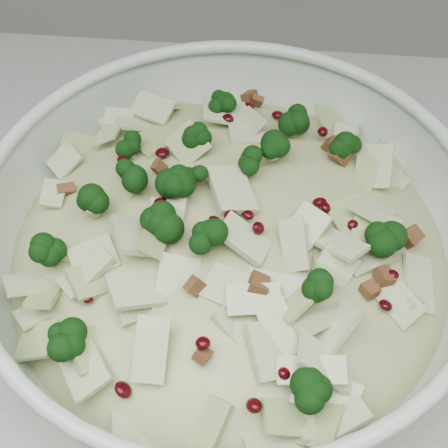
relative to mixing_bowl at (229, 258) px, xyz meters
The scene contains 2 objects.
mixing_bowl is the anchor object (origin of this frame).
salad 0.02m from the mixing_bowl, 90.00° to the right, with size 0.38×0.38×0.15m.
Camera 1 is at (0.49, 1.33, 1.38)m, focal length 50.00 mm.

